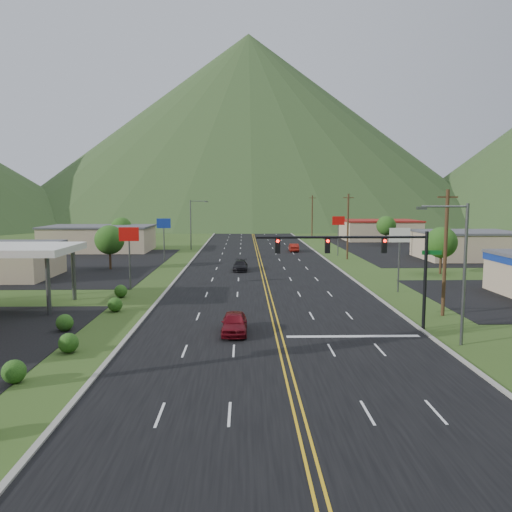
{
  "coord_description": "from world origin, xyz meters",
  "views": [
    {
      "loc": [
        -2.35,
        -20.62,
        9.3
      ],
      "look_at": [
        -1.35,
        20.83,
        4.5
      ],
      "focal_mm": 35.0,
      "sensor_mm": 36.0,
      "label": 1
    }
  ],
  "objects_px": {
    "car_dark_mid": "(240,266)",
    "streetlight_west": "(192,221)",
    "traffic_signal": "(370,255)",
    "car_red_near": "(234,323)",
    "gas_canopy": "(13,251)",
    "car_red_far": "(294,248)",
    "streetlight_east": "(460,265)"
  },
  "relations": [
    {
      "from": "car_dark_mid",
      "to": "car_red_far",
      "type": "relative_size",
      "value": 1.04
    },
    {
      "from": "car_dark_mid",
      "to": "streetlight_west",
      "type": "bearing_deg",
      "value": 109.93
    },
    {
      "from": "streetlight_east",
      "to": "car_red_near",
      "type": "bearing_deg",
      "value": 168.2
    },
    {
      "from": "streetlight_west",
      "to": "car_dark_mid",
      "type": "height_order",
      "value": "streetlight_west"
    },
    {
      "from": "streetlight_west",
      "to": "gas_canopy",
      "type": "xyz_separation_m",
      "value": [
        -10.32,
        -48.0,
        -0.31
      ]
    },
    {
      "from": "streetlight_west",
      "to": "car_red_near",
      "type": "relative_size",
      "value": 2.09
    },
    {
      "from": "traffic_signal",
      "to": "car_dark_mid",
      "type": "distance_m",
      "value": 30.86
    },
    {
      "from": "gas_canopy",
      "to": "car_red_far",
      "type": "xyz_separation_m",
      "value": [
        28.36,
        44.05,
        -4.17
      ]
    },
    {
      "from": "streetlight_west",
      "to": "car_red_near",
      "type": "xyz_separation_m",
      "value": [
        8.65,
        -57.03,
        -4.45
      ]
    },
    {
      "from": "gas_canopy",
      "to": "car_red_far",
      "type": "bearing_deg",
      "value": 57.22
    },
    {
      "from": "car_red_far",
      "to": "car_red_near",
      "type": "bearing_deg",
      "value": 79.64
    },
    {
      "from": "car_dark_mid",
      "to": "gas_canopy",
      "type": "bearing_deg",
      "value": -130.61
    },
    {
      "from": "car_red_near",
      "to": "car_red_far",
      "type": "height_order",
      "value": "car_red_near"
    },
    {
      "from": "gas_canopy",
      "to": "car_dark_mid",
      "type": "height_order",
      "value": "gas_canopy"
    },
    {
      "from": "streetlight_east",
      "to": "car_red_near",
      "type": "distance_m",
      "value": 15.18
    },
    {
      "from": "streetlight_west",
      "to": "car_red_far",
      "type": "xyz_separation_m",
      "value": [
        18.04,
        -3.95,
        -4.48
      ]
    },
    {
      "from": "streetlight_east",
      "to": "gas_canopy",
      "type": "bearing_deg",
      "value": 160.12
    },
    {
      "from": "streetlight_west",
      "to": "car_red_far",
      "type": "height_order",
      "value": "streetlight_west"
    },
    {
      "from": "traffic_signal",
      "to": "car_red_near",
      "type": "height_order",
      "value": "traffic_signal"
    },
    {
      "from": "streetlight_west",
      "to": "car_red_far",
      "type": "relative_size",
      "value": 2.12
    },
    {
      "from": "car_red_near",
      "to": "car_red_far",
      "type": "bearing_deg",
      "value": 80.39
    },
    {
      "from": "traffic_signal",
      "to": "car_red_far",
      "type": "height_order",
      "value": "traffic_signal"
    },
    {
      "from": "traffic_signal",
      "to": "streetlight_west",
      "type": "bearing_deg",
      "value": 107.97
    },
    {
      "from": "traffic_signal",
      "to": "streetlight_east",
      "type": "relative_size",
      "value": 1.46
    },
    {
      "from": "car_red_far",
      "to": "gas_canopy",
      "type": "bearing_deg",
      "value": 56.9
    },
    {
      "from": "traffic_signal",
      "to": "gas_canopy",
      "type": "bearing_deg",
      "value": 164.3
    },
    {
      "from": "car_dark_mid",
      "to": "car_red_far",
      "type": "bearing_deg",
      "value": 69.97
    },
    {
      "from": "traffic_signal",
      "to": "car_dark_mid",
      "type": "height_order",
      "value": "traffic_signal"
    },
    {
      "from": "gas_canopy",
      "to": "car_red_far",
      "type": "relative_size",
      "value": 2.36
    },
    {
      "from": "streetlight_east",
      "to": "gas_canopy",
      "type": "relative_size",
      "value": 0.9
    },
    {
      "from": "car_dark_mid",
      "to": "car_red_far",
      "type": "xyz_separation_m",
      "value": [
        9.18,
        23.0,
        0.06
      ]
    },
    {
      "from": "streetlight_west",
      "to": "gas_canopy",
      "type": "height_order",
      "value": "streetlight_west"
    }
  ]
}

